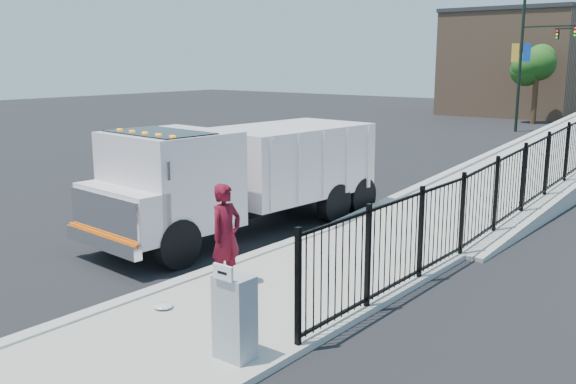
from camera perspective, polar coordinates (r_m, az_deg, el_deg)
The scene contains 13 objects.
ground at distance 13.69m, azimuth -5.89°, elevation -7.07°, with size 120.00×120.00×0.00m, color black.
sidewalk at distance 11.07m, azimuth -5.95°, elevation -11.39°, with size 3.55×12.00×0.12m, color #9E998E.
curb at distance 12.39m, azimuth -12.43°, elevation -8.93°, with size 0.30×12.00×0.16m, color #ADAAA3.
ramp at distance 26.56m, azimuth 22.57°, elevation 1.28°, with size 3.95×24.00×1.70m, color #9E998E.
iron_fence at distance 22.23m, azimuth 23.41°, elevation 1.70°, with size 0.10×28.00×1.80m, color black.
truck at distance 16.30m, azimuth -4.48°, elevation 1.80°, with size 3.27×8.46×2.84m.
worker at distance 12.26m, azimuth -5.54°, elevation -3.85°, with size 0.72×0.48×1.99m, color #580A17.
utility_cabinet at distance 9.45m, azimuth -4.75°, elevation -11.03°, with size 0.55×0.40×1.25m, color gray.
arrow_sign at distance 9.04m, azimuth -5.79°, elevation -7.14°, with size 0.35×0.04×0.22m, color white.
debris at distance 11.59m, azimuth -11.01°, elevation -9.91°, with size 0.34×0.34×0.09m, color silver.
light_pole_0 at distance 42.12m, azimuth 20.37°, elevation 10.95°, with size 3.77×0.22×8.00m.
tree_0 at distance 47.75m, azimuth 21.28°, elevation 10.37°, with size 2.45×2.45×5.22m.
building at distance 56.24m, azimuth 19.90°, elevation 10.61°, with size 10.00×10.00×8.00m, color #8C664C.
Camera 1 is at (9.08, -9.25, 4.39)m, focal length 40.00 mm.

